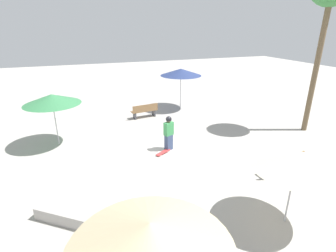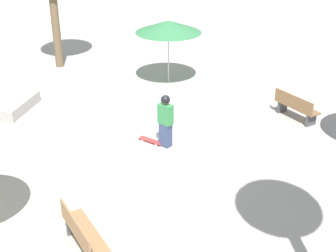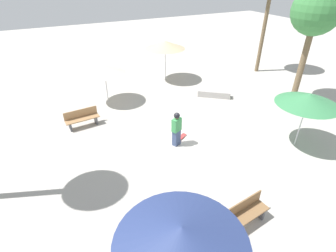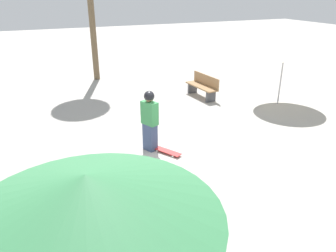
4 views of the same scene
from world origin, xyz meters
name	(u,v)px [view 2 (image 2 of 4)]	position (x,y,z in m)	size (l,w,h in m)	color
ground_plane	(141,136)	(0.00, 0.00, 0.00)	(60.00, 60.00, 0.00)	#ADA8A0
skater_main	(166,119)	(-0.84, -0.43, 0.85)	(0.48, 0.38, 1.58)	#38476B
skateboard	(151,140)	(-0.46, -0.12, 0.06)	(0.79, 0.57, 0.07)	red
concrete_ledge	(21,106)	(3.49, 2.96, 0.19)	(1.81, 1.56, 0.38)	#A8A39E
bench_near	(296,107)	(-0.97, -5.00, 0.43)	(1.64, 0.64, 0.85)	#47474C
bench_far	(83,234)	(-4.20, 2.98, 0.43)	(1.63, 0.58, 0.85)	#47474C
shade_umbrella_green	(168,26)	(3.85, -2.73, 2.19)	(2.49, 2.49, 2.42)	#B7B7BC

